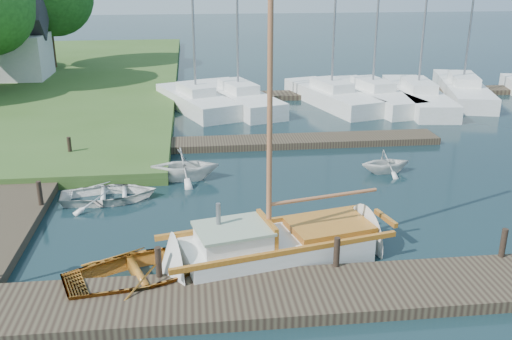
{
  "coord_description": "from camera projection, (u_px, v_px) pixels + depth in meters",
  "views": [
    {
      "loc": [
        -2.04,
        -17.65,
        7.6
      ],
      "look_at": [
        0.0,
        0.0,
        1.2
      ],
      "focal_mm": 40.0,
      "sensor_mm": 36.0,
      "label": 1
    }
  ],
  "objects": [
    {
      "name": "tender_d",
      "position": [
        386.0,
        160.0,
        21.98
      ],
      "size": [
        2.08,
        1.84,
        1.02
      ],
      "primitive_type": "imported",
      "rotation": [
        0.0,
        0.0,
        1.66
      ],
      "color": "silver",
      "rests_on": "ground"
    },
    {
      "name": "mooring_post_4",
      "position": [
        40.0,
        193.0,
        18.3
      ],
      "size": [
        0.16,
        0.16,
        0.8
      ],
      "primitive_type": "cylinder",
      "color": "black",
      "rests_on": "left_dock"
    },
    {
      "name": "marina_boat_4",
      "position": [
        417.0,
        95.0,
        32.81
      ],
      "size": [
        3.22,
        9.22,
        11.63
      ],
      "rotation": [
        0.0,
        0.0,
        1.46
      ],
      "color": "silver",
      "rests_on": "ground"
    },
    {
      "name": "marina_boat_2",
      "position": [
        331.0,
        95.0,
        32.78
      ],
      "size": [
        4.3,
        8.23,
        11.28
      ],
      "rotation": [
        0.0,
        0.0,
        1.85
      ],
      "color": "silver",
      "rests_on": "ground"
    },
    {
      "name": "tender_b",
      "position": [
        185.0,
        163.0,
        21.2
      ],
      "size": [
        2.57,
        2.23,
        1.33
      ],
      "primitive_type": "imported",
      "rotation": [
        0.0,
        0.0,
        1.55
      ],
      "color": "silver",
      "rests_on": "ground"
    },
    {
      "name": "mooring_post_5",
      "position": [
        70.0,
        147.0,
        22.97
      ],
      "size": [
        0.16,
        0.16,
        0.8
      ],
      "primitive_type": "cylinder",
      "color": "black",
      "rests_on": "left_dock"
    },
    {
      "name": "dinghy",
      "position": [
        148.0,
        266.0,
        14.4
      ],
      "size": [
        4.85,
        4.14,
        0.85
      ],
      "primitive_type": "imported",
      "rotation": [
        0.0,
        0.0,
        1.91
      ],
      "color": "brown",
      "rests_on": "ground"
    },
    {
      "name": "mooring_post_2",
      "position": [
        337.0,
        252.0,
        14.54
      ],
      "size": [
        0.16,
        0.16,
        0.8
      ],
      "primitive_type": "cylinder",
      "color": "black",
      "rests_on": "near_dock"
    },
    {
      "name": "sailboat",
      "position": [
        281.0,
        248.0,
        15.5
      ],
      "size": [
        7.41,
        3.51,
        9.83
      ],
      "rotation": [
        0.0,
        0.0,
        0.23
      ],
      "color": "silver",
      "rests_on": "ground"
    },
    {
      "name": "house_c",
      "position": [
        7.0,
        46.0,
        37.47
      ],
      "size": [
        5.25,
        4.0,
        5.28
      ],
      "color": "silver",
      "rests_on": "shore"
    },
    {
      "name": "marina_boat_1",
      "position": [
        238.0,
        96.0,
        32.39
      ],
      "size": [
        4.67,
        8.57,
        11.23
      ],
      "rotation": [
        0.0,
        0.0,
        1.89
      ],
      "color": "silver",
      "rests_on": "ground"
    },
    {
      "name": "marina_boat_3",
      "position": [
        372.0,
        94.0,
        33.04
      ],
      "size": [
        3.79,
        8.57,
        10.77
      ],
      "rotation": [
        0.0,
        0.0,
        1.77
      ],
      "color": "silver",
      "rests_on": "ground"
    },
    {
      "name": "marina_boat_5",
      "position": [
        463.0,
        88.0,
        34.56
      ],
      "size": [
        4.53,
        9.52,
        11.66
      ],
      "rotation": [
        0.0,
        0.0,
        1.31
      ],
      "color": "silver",
      "rests_on": "ground"
    },
    {
      "name": "ground",
      "position": [
        256.0,
        203.0,
        19.29
      ],
      "size": [
        160.0,
        160.0,
        0.0
      ],
      "primitive_type": "plane",
      "color": "black",
      "rests_on": "ground"
    },
    {
      "name": "tender_a",
      "position": [
        109.0,
        192.0,
        19.4
      ],
      "size": [
        3.41,
        2.59,
        0.66
      ],
      "primitive_type": "imported",
      "rotation": [
        0.0,
        0.0,
        1.67
      ],
      "color": "silver",
      "rests_on": "ground"
    },
    {
      "name": "pontoon",
      "position": [
        387.0,
        93.0,
        35.27
      ],
      "size": [
        30.0,
        1.6,
        0.3
      ],
      "primitive_type": "cube",
      "color": "#2E231A",
      "rests_on": "ground"
    },
    {
      "name": "near_dock",
      "position": [
        285.0,
        296.0,
        13.63
      ],
      "size": [
        18.0,
        2.2,
        0.3
      ],
      "primitive_type": "cube",
      "color": "#2E231A",
      "rests_on": "ground"
    },
    {
      "name": "far_dock",
      "position": [
        284.0,
        142.0,
        25.53
      ],
      "size": [
        14.0,
        1.6,
        0.3
      ],
      "primitive_type": "cube",
      "color": "#2E231A",
      "rests_on": "ground"
    },
    {
      "name": "left_dock",
      "position": [
        26.0,
        188.0,
        20.24
      ],
      "size": [
        2.2,
        18.0,
        0.3
      ],
      "primitive_type": "cube",
      "color": "#2E231A",
      "rests_on": "ground"
    },
    {
      "name": "marina_boat_0",
      "position": [
        196.0,
        99.0,
        31.67
      ],
      "size": [
        4.68,
        7.54,
        12.0
      ],
      "rotation": [
        0.0,
        0.0,
        1.94
      ],
      "color": "silver",
      "rests_on": "ground"
    },
    {
      "name": "mooring_post_1",
      "position": [
        159.0,
        262.0,
        14.05
      ],
      "size": [
        0.16,
        0.16,
        0.8
      ],
      "primitive_type": "cylinder",
      "color": "black",
      "rests_on": "near_dock"
    },
    {
      "name": "mooring_post_3",
      "position": [
        503.0,
        243.0,
        15.03
      ],
      "size": [
        0.16,
        0.16,
        0.8
      ],
      "primitive_type": "cylinder",
      "color": "black",
      "rests_on": "near_dock"
    }
  ]
}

